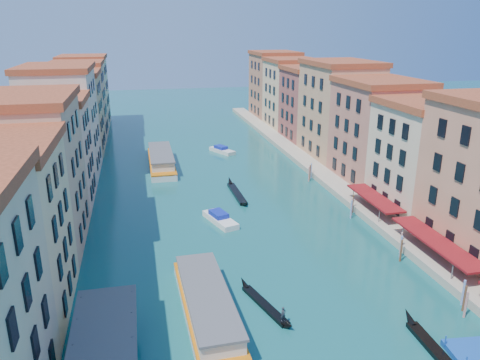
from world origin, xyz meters
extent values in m
cube|color=tan|center=(-26.00, 39.50, 9.50)|extent=(12.00, 17.00, 19.00)
cube|color=brown|center=(-26.00, 39.50, 19.50)|extent=(12.80, 17.40, 1.00)
cube|color=#D9A78B|center=(-26.00, 55.00, 8.25)|extent=(12.00, 14.00, 16.50)
cube|color=brown|center=(-26.00, 55.00, 17.00)|extent=(12.80, 14.40, 1.00)
cube|color=#C3B49D|center=(-26.00, 71.00, 10.00)|extent=(12.00, 18.00, 20.00)
cube|color=brown|center=(-26.00, 71.00, 20.50)|extent=(12.80, 18.40, 1.00)
cube|color=tan|center=(-26.00, 88.00, 8.75)|extent=(12.00, 16.00, 17.50)
cube|color=brown|center=(-26.00, 88.00, 18.00)|extent=(12.80, 16.40, 1.00)
cube|color=tan|center=(-26.00, 103.50, 9.25)|extent=(12.00, 15.00, 18.50)
cube|color=brown|center=(-26.00, 103.50, 19.00)|extent=(12.80, 15.40, 1.00)
cube|color=beige|center=(-26.00, 119.50, 9.50)|extent=(12.00, 17.00, 19.00)
cube|color=brown|center=(-26.00, 119.50, 19.50)|extent=(12.80, 17.40, 1.00)
cube|color=#D7B490|center=(30.00, 39.00, 8.25)|extent=(12.00, 14.00, 16.50)
cube|color=brown|center=(30.00, 39.00, 17.00)|extent=(12.80, 14.40, 1.00)
cube|color=#B76752|center=(30.00, 54.00, 9.00)|extent=(12.00, 16.00, 18.00)
cube|color=brown|center=(30.00, 54.00, 18.50)|extent=(12.80, 16.40, 1.00)
cube|color=tan|center=(30.00, 71.00, 10.00)|extent=(12.00, 18.00, 20.00)
cube|color=brown|center=(30.00, 71.00, 20.50)|extent=(12.80, 18.40, 1.00)
cube|color=#94453D|center=(30.00, 87.50, 8.75)|extent=(12.00, 15.00, 17.50)
cube|color=brown|center=(30.00, 87.50, 18.00)|extent=(12.80, 15.40, 1.00)
cube|color=#DBAF7F|center=(30.00, 103.00, 9.25)|extent=(12.00, 16.00, 18.50)
cube|color=brown|center=(30.00, 103.00, 19.00)|extent=(12.80, 16.40, 1.00)
cube|color=#AD6749|center=(30.00, 119.50, 9.75)|extent=(12.00, 17.00, 19.50)
cube|color=brown|center=(30.00, 119.50, 20.00)|extent=(12.80, 17.40, 1.00)
cube|color=#A79D87|center=(22.00, 65.00, 0.50)|extent=(4.00, 140.00, 1.00)
cube|color=maroon|center=(22.20, 23.50, 3.00)|extent=(3.20, 15.30, 0.25)
cylinder|color=#575759|center=(20.80, 18.40, 1.50)|extent=(0.12, 0.12, 3.00)
cylinder|color=#575759|center=(20.80, 28.60, 1.50)|extent=(0.12, 0.12, 3.00)
cube|color=maroon|center=(22.20, 39.00, 3.00)|extent=(3.20, 12.60, 0.25)
cylinder|color=#575759|center=(20.80, 34.80, 1.50)|extent=(0.12, 0.12, 3.00)
cylinder|color=#575759|center=(20.80, 43.20, 1.50)|extent=(0.12, 0.12, 3.00)
cube|color=#575759|center=(-16.00, 12.00, 3.50)|extent=(5.40, 16.40, 0.30)
cylinder|color=brown|center=(18.50, 13.00, 1.30)|extent=(0.24, 0.24, 3.20)
cylinder|color=brown|center=(19.10, 14.00, 1.30)|extent=(0.24, 0.24, 3.20)
cylinder|color=brown|center=(19.70, 15.00, 1.30)|extent=(0.24, 0.24, 3.20)
cylinder|color=brown|center=(18.50, 25.00, 1.30)|extent=(0.24, 0.24, 3.20)
cylinder|color=brown|center=(19.10, 26.00, 1.30)|extent=(0.24, 0.24, 3.20)
cylinder|color=brown|center=(19.70, 27.00, 1.30)|extent=(0.24, 0.24, 3.20)
cylinder|color=brown|center=(18.50, 39.00, 1.30)|extent=(0.24, 0.24, 3.20)
cylinder|color=brown|center=(19.10, 40.00, 1.30)|extent=(0.24, 0.24, 3.20)
cylinder|color=brown|center=(19.70, 41.00, 1.30)|extent=(0.24, 0.24, 3.20)
cylinder|color=brown|center=(18.50, 57.00, 1.30)|extent=(0.24, 0.24, 3.20)
cylinder|color=brown|center=(19.10, 58.00, 1.30)|extent=(0.24, 0.24, 3.20)
cylinder|color=brown|center=(19.70, 59.00, 1.30)|extent=(0.24, 0.24, 3.20)
cylinder|color=brown|center=(-18.50, 16.00, 1.30)|extent=(0.24, 0.24, 3.20)
cube|color=white|center=(-6.53, 18.54, 0.59)|extent=(4.95, 19.86, 1.19)
cube|color=silver|center=(-6.53, 18.54, 1.88)|extent=(4.36, 15.90, 1.58)
cube|color=#575759|center=(-6.53, 18.54, 2.81)|extent=(4.67, 16.40, 0.25)
cube|color=orange|center=(-6.53, 18.54, 1.14)|extent=(5.00, 19.86, 0.25)
cube|color=silver|center=(-7.81, 73.14, 0.64)|extent=(4.91, 21.41, 1.28)
cube|color=silver|center=(-7.81, 73.14, 2.03)|extent=(4.36, 17.13, 1.71)
cube|color=#575759|center=(-7.81, 73.14, 3.05)|extent=(4.68, 17.66, 0.27)
cube|color=orange|center=(-7.81, 73.14, 1.23)|extent=(4.97, 21.41, 0.27)
cube|color=black|center=(-0.45, 19.08, 0.19)|extent=(3.18, 7.90, 0.40)
cone|color=black|center=(-1.71, 23.31, 0.53)|extent=(1.26, 1.93, 1.48)
cone|color=black|center=(0.80, 14.85, 0.44)|extent=(1.18, 1.63, 1.31)
imported|color=#2A2E35|center=(0.50, 15.86, 1.11)|extent=(0.64, 0.51, 1.52)
cube|color=black|center=(12.42, 8.18, 0.23)|extent=(1.46, 9.43, 0.47)
cone|color=black|center=(12.59, 13.40, 0.63)|extent=(1.01, 2.13, 1.75)
cube|color=black|center=(3.83, 52.76, 0.25)|extent=(1.40, 10.31, 0.51)
cone|color=black|center=(3.75, 58.48, 0.69)|extent=(1.06, 2.31, 1.92)
cone|color=black|center=(3.91, 47.04, 0.57)|extent=(1.06, 1.92, 1.69)
cube|color=silver|center=(-1.06, 41.69, 0.42)|extent=(4.44, 7.72, 0.84)
cube|color=#13259D|center=(-1.22, 42.19, 1.16)|extent=(2.76, 3.58, 0.74)
cube|color=silver|center=(6.55, 81.36, 0.41)|extent=(5.30, 7.43, 0.82)
cube|color=#13259D|center=(6.31, 81.82, 1.13)|extent=(3.05, 3.59, 0.72)
camera|label=1|loc=(-12.05, -21.27, 27.67)|focal=35.00mm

